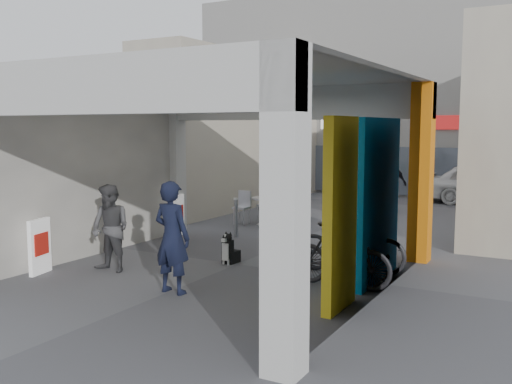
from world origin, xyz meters
The scene contains 20 objects.
ground centered at (0.00, 0.00, 0.00)m, with size 90.00×90.00×0.00m, color #525357.
arcade_canopy centered at (0.54, -0.82, 2.30)m, with size 6.40×6.45×6.40m.
far_building centered at (0.00, 13.99, 3.99)m, with size 18.00×4.08×8.00m.
plaza_bldg_left centered at (-4.50, 7.50, 2.50)m, with size 2.00×9.00×5.00m, color #B6B097.
bollard_left centered at (-1.46, 2.35, 0.46)m, with size 0.09×0.09×0.92m, color gray.
bollard_center centered at (0.08, 2.42, 0.48)m, with size 0.09×0.09×0.96m, color gray.
bollard_right centered at (1.66, 2.36, 0.44)m, with size 0.09×0.09×0.88m, color gray.
advert_board_near centered at (-2.75, -2.35, 0.51)m, with size 0.20×0.55×1.00m.
advert_board_far centered at (-2.75, 1.78, 0.51)m, with size 0.21×0.55×1.00m.
cafe_set centered at (-1.76, 4.44, 0.32)m, with size 1.50×1.21×0.91m.
produce_stand centered at (-1.74, 5.46, 0.33)m, with size 1.28×0.69×0.84m.
crate_stack centered at (0.31, 8.15, 0.28)m, with size 0.45×0.35×0.56m.
border_collie centered at (-0.17, -0.03, 0.25)m, with size 0.24×0.46×0.64m.
man_with_dog centered at (0.08, -2.13, 0.90)m, with size 0.66×0.43×1.81m, color black.
man_back_turned centered at (-1.73, -1.61, 0.81)m, with size 0.78×0.61×1.61m, color #414043.
man_elderly centered at (1.69, 2.28, 0.90)m, with size 0.88×0.57×1.80m, color #617EBD.
man_crates centered at (0.70, 7.97, 0.92)m, with size 1.08×0.45×1.84m, color black.
bicycle_front centered at (2.12, 0.45, 0.53)m, with size 0.70×2.01×1.06m, color black.
bicycle_rear centered at (2.30, -0.53, 0.53)m, with size 0.50×1.78×1.07m, color black.
white_van centered at (3.11, 11.50, 0.72)m, with size 1.69×4.21×1.43m, color white.
Camera 1 is at (5.59, -9.26, 2.65)m, focal length 40.00 mm.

